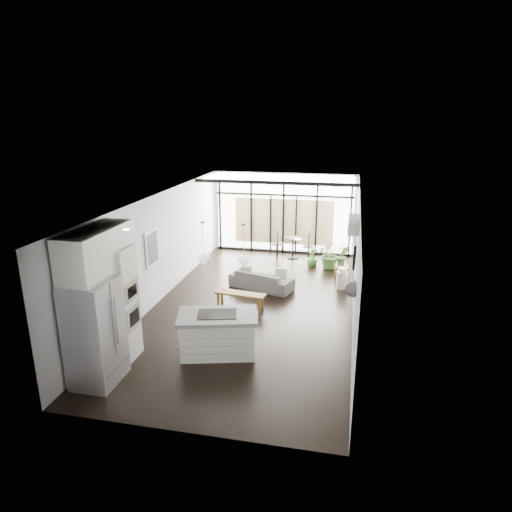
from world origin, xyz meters
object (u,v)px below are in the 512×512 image
at_px(island, 218,334).
at_px(pouf, 271,278).
at_px(fridge, 95,332).
at_px(sofa, 261,277).
at_px(tv, 355,252).
at_px(milk_can, 342,278).
at_px(console_bench, 240,300).

bearing_deg(island, pouf, 70.62).
relative_size(fridge, pouf, 4.14).
distance_m(island, sofa, 3.77).
xyz_separation_m(pouf, tv, (2.31, -0.65, 1.11)).
relative_size(fridge, milk_can, 3.18).
relative_size(sofa, milk_can, 2.91).
xyz_separation_m(island, tv, (2.66, 3.52, 0.87)).
relative_size(island, pouf, 3.36).
bearing_deg(console_bench, island, -80.75).
bearing_deg(fridge, island, 37.83).
bearing_deg(milk_can, island, -119.25).
xyz_separation_m(sofa, pouf, (0.19, 0.40, -0.16)).
bearing_deg(island, milk_can, 46.09).
height_order(fridge, milk_can, fridge).
height_order(pouf, milk_can, milk_can).
xyz_separation_m(sofa, tv, (2.51, -0.25, 0.95)).
xyz_separation_m(sofa, console_bench, (-0.25, -1.47, -0.14)).
height_order(island, fridge, fridge).
distance_m(island, console_bench, 2.31).
distance_m(island, tv, 4.49).
relative_size(sofa, tv, 1.63).
height_order(island, sofa, island).
xyz_separation_m(fridge, pouf, (2.19, 5.60, -0.79)).
relative_size(island, sofa, 0.89).
bearing_deg(console_bench, milk_can, 44.85).
distance_m(island, pouf, 4.19).
distance_m(sofa, console_bench, 1.50).
height_order(fridge, pouf, fridge).
distance_m(sofa, pouf, 0.47).
bearing_deg(console_bench, fridge, -108.28).
xyz_separation_m(island, console_bench, (-0.10, 2.30, -0.22)).
height_order(sofa, tv, tv).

